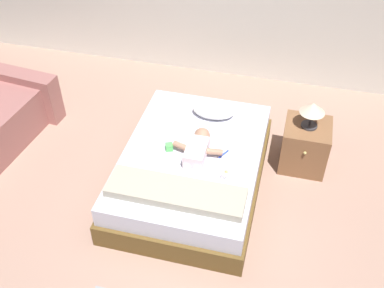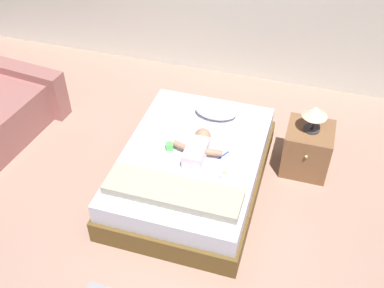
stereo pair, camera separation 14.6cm
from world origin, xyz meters
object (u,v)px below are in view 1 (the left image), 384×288
at_px(toy_block, 169,147).
at_px(baby_bottle, 226,174).
at_px(pillow, 214,110).
at_px(toothbrush, 225,153).
at_px(nightstand, 305,145).
at_px(lamp, 313,109).
at_px(baby, 197,150).
at_px(bed, 192,169).

relative_size(toy_block, baby_bottle, 0.73).
bearing_deg(pillow, toothbrush, -68.01).
bearing_deg(nightstand, lamp, 90.00).
xyz_separation_m(pillow, nightstand, (0.93, -0.04, -0.23)).
distance_m(pillow, toothbrush, 0.59).
bearing_deg(nightstand, toy_block, -154.84).
height_order(lamp, toy_block, lamp).
height_order(pillow, baby, baby).
height_order(baby, lamp, lamp).
xyz_separation_m(bed, nightstand, (1.01, 0.56, 0.04)).
bearing_deg(baby_bottle, toothbrush, 103.58).
height_order(toothbrush, lamp, lamp).
bearing_deg(toothbrush, toy_block, -172.41).
bearing_deg(bed, toothbrush, 9.72).
bearing_deg(baby, nightstand, 31.70).
bearing_deg(nightstand, bed, -151.13).
xyz_separation_m(toothbrush, baby_bottle, (0.07, -0.27, 0.02)).
bearing_deg(bed, toy_block, -175.40).
distance_m(baby, toothbrush, 0.26).
height_order(toy_block, baby_bottle, baby_bottle).
bearing_deg(bed, baby_bottle, -31.70).
bearing_deg(lamp, pillow, 177.59).
bearing_deg(nightstand, toothbrush, -144.74).
relative_size(bed, baby_bottle, 15.77).
distance_m(bed, nightstand, 1.15).
height_order(baby, baby_bottle, baby).
bearing_deg(baby_bottle, bed, 148.30).
xyz_separation_m(nightstand, lamp, (0.00, 0.00, 0.45)).
height_order(lamp, baby_bottle, lamp).
distance_m(baby, lamp, 1.14).
height_order(nightstand, baby_bottle, baby_bottle).
bearing_deg(toy_block, lamp, 25.16).
height_order(pillow, toothbrush, pillow).
bearing_deg(nightstand, baby_bottle, -129.90).
bearing_deg(lamp, baby_bottle, -129.90).
bearing_deg(baby_bottle, baby, 148.05).
relative_size(lamp, baby_bottle, 2.36).
bearing_deg(baby_bottle, lamp, 50.10).
xyz_separation_m(toothbrush, lamp, (0.71, 0.51, 0.26)).
bearing_deg(bed, lamp, 28.87).
height_order(pillow, lamp, lamp).
xyz_separation_m(nightstand, toy_block, (-1.22, -0.57, 0.21)).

